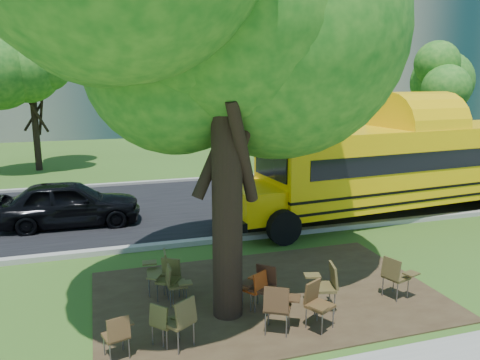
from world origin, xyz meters
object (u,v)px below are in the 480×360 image
object	(u,v)px
chair_4	(279,304)
chair_5	(317,301)
chair_11	(257,285)
black_car	(69,203)
chair_7	(396,274)
chair_2	(181,317)
chair_8	(160,267)
chair_3	(263,283)
chair_0	(118,332)
chair_10	(175,281)
chair_9	(168,275)
chair_6	(326,282)
school_bus	(411,164)
chair_1	(164,320)
main_tree	(226,27)

from	to	relation	value
chair_4	chair_5	distance (m)	0.73
chair_11	chair_5	bearing A→B (deg)	-84.73
black_car	chair_7	bearing A→B (deg)	-136.35
chair_2	chair_8	distance (m)	2.20
chair_3	chair_8	size ratio (longest dim) A/B	0.95
chair_0	chair_10	xyz separation A→B (m)	(1.18, 1.61, 0.02)
chair_8	chair_2	bearing A→B (deg)	-173.73
chair_2	chair_5	size ratio (longest dim) A/B	1.04
chair_9	chair_6	bearing A→B (deg)	-174.86
school_bus	chair_6	size ratio (longest dim) A/B	12.44
chair_4	black_car	size ratio (longest dim) A/B	0.22
school_bus	chair_6	distance (m)	8.14
chair_0	chair_6	xyz separation A→B (m)	(3.93, 0.49, 0.11)
school_bus	chair_1	world-z (taller)	school_bus
chair_3	black_car	xyz separation A→B (m)	(-3.82, 6.83, 0.17)
chair_2	chair_3	world-z (taller)	chair_2
chair_0	chair_5	size ratio (longest dim) A/B	0.89
chair_0	chair_6	size ratio (longest dim) A/B	0.81
chair_10	chair_5	bearing A→B (deg)	54.45
chair_9	black_car	distance (m)	6.25
chair_3	chair_9	distance (m)	1.95
chair_3	chair_11	world-z (taller)	chair_3
chair_6	chair_10	xyz separation A→B (m)	(-2.75, 1.12, -0.10)
chair_10	chair_11	distance (m)	1.63
school_bus	chair_7	bearing A→B (deg)	-134.19
chair_6	chair_9	xyz separation A→B (m)	(-2.84, 1.38, -0.07)
chair_5	chair_7	size ratio (longest dim) A/B	0.98
main_tree	chair_5	size ratio (longest dim) A/B	10.05
chair_4	chair_7	xyz separation A→B (m)	(2.79, 0.56, -0.03)
chair_3	school_bus	bearing A→B (deg)	-101.96
school_bus	chair_6	bearing A→B (deg)	-142.97
chair_10	black_car	world-z (taller)	black_car
main_tree	chair_0	xyz separation A→B (m)	(-2.07, -0.89, -4.80)
chair_8	chair_4	bearing A→B (deg)	-137.51
chair_0	school_bus	bearing A→B (deg)	15.01
chair_3	chair_0	bearing A→B (deg)	61.08
chair_4	black_car	world-z (taller)	black_car
chair_5	chair_11	xyz separation A→B (m)	(-0.78, 1.04, -0.05)
chair_7	chair_0	bearing A→B (deg)	-102.75
chair_1	chair_2	bearing A→B (deg)	18.30
chair_3	chair_6	xyz separation A→B (m)	(1.14, -0.43, 0.05)
chair_2	chair_11	xyz separation A→B (m)	(1.65, 0.93, -0.07)
chair_5	chair_10	distance (m)	2.84
main_tree	chair_4	xyz separation A→B (m)	(0.66, -0.94, -4.70)
black_car	chair_11	bearing A→B (deg)	-149.83
main_tree	chair_2	bearing A→B (deg)	-140.45
chair_4	chair_8	bearing A→B (deg)	157.14
chair_5	chair_10	xyz separation A→B (m)	(-2.28, 1.69, -0.04)
chair_4	chair_8	distance (m)	2.88
chair_6	chair_7	xyz separation A→B (m)	(1.59, 0.01, -0.04)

